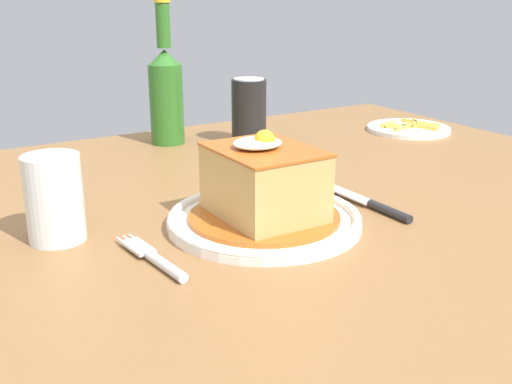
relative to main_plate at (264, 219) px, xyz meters
The scene contains 9 objects.
dining_table 0.15m from the main_plate, 105.11° to the left, with size 1.42×0.97×0.77m.
main_plate is the anchor object (origin of this frame).
sandwich_meal 0.05m from the main_plate, 135.34° to the left, with size 0.19×0.19×0.12m.
fork 0.17m from the main_plate, 167.76° to the right, with size 0.03×0.14×0.01m.
knife 0.16m from the main_plate, 11.04° to the right, with size 0.02×0.17×0.01m.
soda_can 0.44m from the main_plate, 61.50° to the left, with size 0.07×0.07×0.12m.
beer_bottle_green 0.48m from the main_plate, 80.74° to the left, with size 0.06×0.06×0.27m.
drinking_glass 0.25m from the main_plate, 158.82° to the left, with size 0.07×0.07×0.10m.
side_plate_fries 0.62m from the main_plate, 28.69° to the left, with size 0.17×0.17×0.02m.
Camera 1 is at (-0.38, -0.72, 1.07)m, focal length 44.32 mm.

